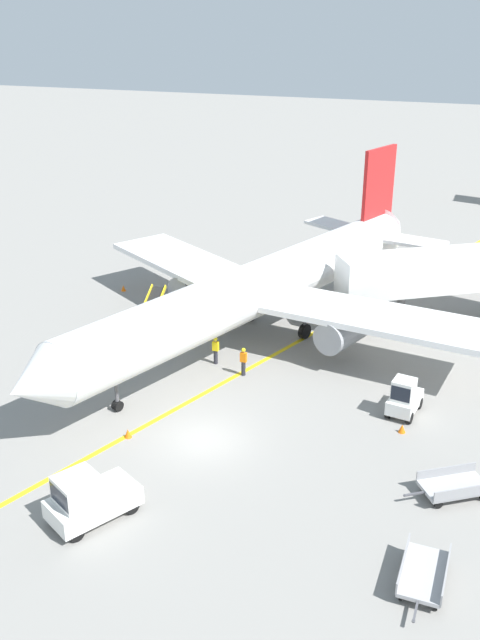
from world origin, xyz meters
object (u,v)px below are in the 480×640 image
(safety_cone_wingtip_left, at_px, (402,428))
(safety_cone_nose_right, at_px, (128,433))
(ground_crew_wing_walker, at_px, (243,361))
(ground_crew_marshaller, at_px, (216,349))
(belt_loader_forward_hold, at_px, (147,327))
(pushback_tug, at_px, (88,498))
(baggage_cart_loaded, at_px, (424,573))
(baggage_tug_near_wing, at_px, (404,398))
(jet_bridge, at_px, (448,271))
(baggage_cart_empty_trailing, at_px, (454,486))
(safety_cone_nose_left, at_px, (123,288))
(airliner, at_px, (263,286))

(safety_cone_wingtip_left, bearing_deg, safety_cone_nose_right, -156.68)
(ground_crew_wing_walker, xyz_separation_m, safety_cone_nose_right, (-2.86, -8.05, -0.69))
(ground_crew_marshaller, relative_size, safety_cone_nose_right, 3.86)
(belt_loader_forward_hold, height_order, ground_crew_wing_walker, belt_loader_forward_hold)
(pushback_tug, bearing_deg, safety_cone_nose_right, 105.14)
(baggage_cart_loaded, bearing_deg, ground_crew_marshaller, 135.89)
(baggage_cart_loaded, distance_m, ground_crew_wing_walker, 17.28)
(ground_crew_wing_walker, bearing_deg, baggage_tug_near_wing, -6.29)
(belt_loader_forward_hold, distance_m, baggage_cart_loaded, 24.36)
(jet_bridge, distance_m, safety_cone_nose_right, 23.92)
(baggage_cart_empty_trailing, height_order, safety_cone_wingtip_left, baggage_cart_empty_trailing)
(ground_crew_wing_walker, bearing_deg, safety_cone_nose_left, 144.85)
(baggage_cart_empty_trailing, bearing_deg, baggage_tug_near_wing, 117.67)
(pushback_tug, distance_m, safety_cone_nose_left, 25.98)
(ground_crew_wing_walker, distance_m, safety_cone_wingtip_left, 9.81)
(baggage_cart_empty_trailing, relative_size, safety_cone_wingtip_left, 8.01)
(pushback_tug, relative_size, safety_cone_nose_left, 9.25)
(jet_bridge, height_order, safety_cone_nose_left, jet_bridge)
(ground_crew_marshaller, height_order, safety_cone_nose_right, ground_crew_marshaller)
(baggage_cart_loaded, distance_m, safety_cone_nose_right, 15.35)
(ground_crew_wing_walker, bearing_deg, safety_cone_wingtip_left, -16.47)
(baggage_tug_near_wing, bearing_deg, baggage_cart_loaded, -77.14)
(ground_crew_marshaller, bearing_deg, safety_cone_nose_right, -95.37)
(airliner, xyz_separation_m, baggage_tug_near_wing, (9.90, -6.40, -2.49))
(ground_crew_marshaller, height_order, ground_crew_wing_walker, same)
(airliner, height_order, safety_cone_nose_right, airliner)
(safety_cone_nose_right, bearing_deg, ground_crew_wing_walker, 70.44)
(jet_bridge, xyz_separation_m, pushback_tug, (-10.85, -26.01, -2.55))
(baggage_cart_loaded, relative_size, safety_cone_nose_left, 8.55)
(safety_cone_wingtip_left, bearing_deg, ground_crew_wing_walker, 163.53)
(jet_bridge, relative_size, safety_cone_nose_left, 27.22)
(safety_cone_nose_right, bearing_deg, airliner, 81.16)
(jet_bridge, height_order, safety_cone_nose_right, jet_bridge)
(baggage_tug_near_wing, distance_m, safety_cone_wingtip_left, 1.92)
(airliner, xyz_separation_m, safety_cone_wingtip_left, (10.16, -8.17, -3.20))
(belt_loader_forward_hold, xyz_separation_m, ground_crew_wing_walker, (7.39, -2.38, 0.13))
(belt_loader_forward_hold, xyz_separation_m, baggage_cart_loaded, (19.18, -15.01, -0.31))
(airliner, distance_m, belt_loader_forward_hold, 7.74)
(baggage_cart_loaded, relative_size, safety_cone_nose_right, 8.55)
(baggage_cart_loaded, bearing_deg, jet_bridge, 95.12)
(baggage_cart_empty_trailing, bearing_deg, belt_loader_forward_hold, 154.53)
(belt_loader_forward_hold, xyz_separation_m, baggage_cart_empty_trailing, (19.66, -9.36, -0.31))
(jet_bridge, height_order, pushback_tug, jet_bridge)
(jet_bridge, relative_size, ground_crew_marshaller, 7.04)
(pushback_tug, relative_size, baggage_tug_near_wing, 1.59)
(ground_crew_marshaller, xyz_separation_m, ground_crew_wing_walker, (2.03, -0.77, 0.00))
(pushback_tug, relative_size, ground_crew_wing_walker, 2.39)
(jet_bridge, bearing_deg, belt_loader_forward_hold, -150.17)
(baggage_cart_empty_trailing, bearing_deg, ground_crew_marshaller, 151.55)
(baggage_cart_loaded, bearing_deg, baggage_tug_near_wing, 102.86)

